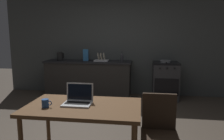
{
  "coord_description": "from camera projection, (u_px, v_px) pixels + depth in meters",
  "views": [
    {
      "loc": [
        0.71,
        -3.04,
        1.52
      ],
      "look_at": [
        0.19,
        0.67,
        0.91
      ],
      "focal_mm": 34.18,
      "sensor_mm": 36.0,
      "label": 1
    }
  ],
  "objects": [
    {
      "name": "ground_plane",
      "position": [
        94.0,
        134.0,
        3.31
      ],
      "size": [
        12.0,
        12.0,
        0.0
      ],
      "primitive_type": "plane",
      "color": "#473D33"
    },
    {
      "name": "back_wall",
      "position": [
        126.0,
        45.0,
        5.49
      ],
      "size": [
        6.4,
        0.1,
        2.57
      ],
      "primitive_type": "cube",
      "color": "#434747",
      "rests_on": "ground_plane"
    },
    {
      "name": "kitchen_counter",
      "position": [
        89.0,
        78.0,
        5.41
      ],
      "size": [
        2.16,
        0.64,
        0.89
      ],
      "color": "#282623",
      "rests_on": "ground_plane"
    },
    {
      "name": "stove_oven",
      "position": [
        165.0,
        81.0,
        5.15
      ],
      "size": [
        0.6,
        0.62,
        0.89
      ],
      "color": "#2D2D30",
      "rests_on": "ground_plane"
    },
    {
      "name": "dining_table",
      "position": [
        83.0,
        112.0,
        2.41
      ],
      "size": [
        1.29,
        0.77,
        0.74
      ],
      "color": "brown",
      "rests_on": "ground_plane"
    },
    {
      "name": "chair",
      "position": [
        159.0,
        129.0,
        2.36
      ],
      "size": [
        0.4,
        0.4,
        0.87
      ],
      "rotation": [
        0.0,
        0.0,
        -0.02
      ],
      "color": "#2D2116",
      "rests_on": "ground_plane"
    },
    {
      "name": "laptop",
      "position": [
        78.0,
        100.0,
        2.44
      ],
      "size": [
        0.32,
        0.24,
        0.23
      ],
      "rotation": [
        0.0,
        0.0,
        0.22
      ],
      "color": "silver",
      "rests_on": "dining_table"
    },
    {
      "name": "electric_kettle",
      "position": [
        60.0,
        56.0,
        5.42
      ],
      "size": [
        0.18,
        0.16,
        0.22
      ],
      "color": "black",
      "rests_on": "kitchen_counter"
    },
    {
      "name": "bottle",
      "position": [
        122.0,
        57.0,
        5.15
      ],
      "size": [
        0.07,
        0.07,
        0.24
      ],
      "color": "#2D2D33",
      "rests_on": "kitchen_counter"
    },
    {
      "name": "frying_pan",
      "position": [
        165.0,
        61.0,
        5.05
      ],
      "size": [
        0.25,
        0.43,
        0.05
      ],
      "color": "gray",
      "rests_on": "stove_oven"
    },
    {
      "name": "coffee_mug",
      "position": [
        45.0,
        103.0,
        2.33
      ],
      "size": [
        0.11,
        0.08,
        0.09
      ],
      "color": "#264C8C",
      "rests_on": "dining_table"
    },
    {
      "name": "cereal_box",
      "position": [
        86.0,
        55.0,
        5.34
      ],
      "size": [
        0.13,
        0.05,
        0.29
      ],
      "color": "#3372B2",
      "rests_on": "kitchen_counter"
    },
    {
      "name": "dish_rack",
      "position": [
        101.0,
        59.0,
        5.28
      ],
      "size": [
        0.34,
        0.26,
        0.21
      ],
      "color": "silver",
      "rests_on": "kitchen_counter"
    }
  ]
}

